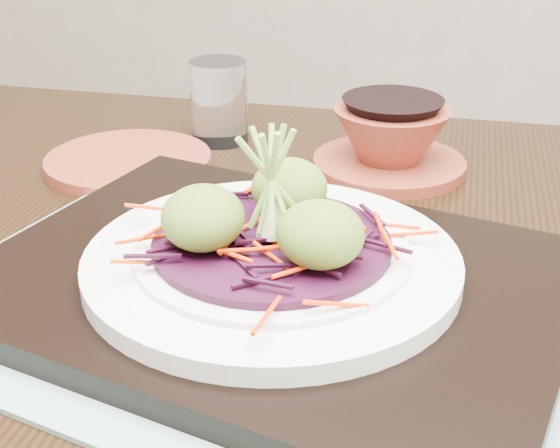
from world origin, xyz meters
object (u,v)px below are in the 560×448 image
(dining_table, at_px, (279,375))
(terracotta_bowl_set, at_px, (390,143))
(serving_tray, at_px, (272,282))
(terracotta_side_plate, at_px, (128,162))
(water_glass, at_px, (219,102))
(white_plate, at_px, (272,260))

(dining_table, relative_size, terracotta_bowl_set, 7.84)
(serving_tray, distance_m, terracotta_side_plate, 0.31)
(water_glass, bearing_deg, white_plate, -62.10)
(serving_tray, distance_m, white_plate, 0.02)
(dining_table, bearing_deg, terracotta_bowl_set, 75.06)
(water_glass, bearing_deg, terracotta_side_plate, -120.34)
(water_glass, distance_m, terracotta_bowl_set, 0.21)
(water_glass, bearing_deg, serving_tray, -62.10)
(serving_tray, xyz_separation_m, terracotta_bowl_set, (0.04, 0.29, 0.02))
(dining_table, relative_size, serving_tray, 3.14)
(white_plate, distance_m, terracotta_side_plate, 0.31)
(dining_table, relative_size, terracotta_side_plate, 7.67)
(white_plate, relative_size, terracotta_bowl_set, 1.62)
(dining_table, xyz_separation_m, white_plate, (0.01, -0.05, 0.14))
(white_plate, relative_size, terracotta_side_plate, 1.59)
(dining_table, height_order, serving_tray, serving_tray)
(dining_table, bearing_deg, serving_tray, -82.98)
(white_plate, bearing_deg, terracotta_bowl_set, 82.71)
(dining_table, distance_m, white_plate, 0.15)
(white_plate, xyz_separation_m, terracotta_side_plate, (-0.23, 0.21, -0.03))
(serving_tray, distance_m, water_glass, 0.36)
(serving_tray, xyz_separation_m, white_plate, (0.00, 0.00, 0.02))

